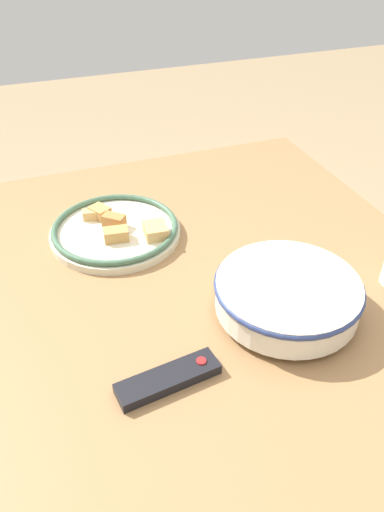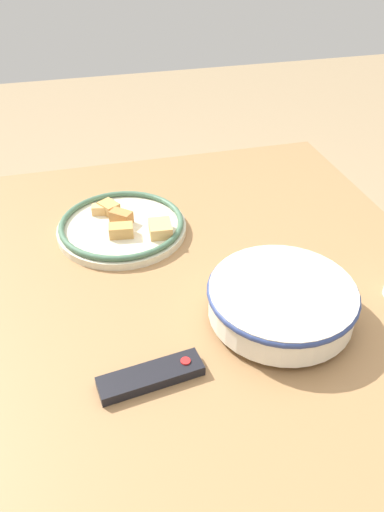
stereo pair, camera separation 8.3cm
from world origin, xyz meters
The scene contains 5 objects.
ground_plane centered at (0.00, 0.00, 0.00)m, with size 8.00×8.00×0.00m, color #9E8460.
dining_table centered at (0.00, 0.00, 0.66)m, with size 1.32×1.09×0.74m.
noodle_bowl centered at (-0.10, -0.13, 0.78)m, with size 0.29×0.29×0.08m.
food_plate centered at (0.28, 0.12, 0.75)m, with size 0.31×0.31×0.05m.
tv_remote centered at (-0.18, 0.14, 0.75)m, with size 0.07×0.19×0.02m.
Camera 1 is at (-0.72, 0.30, 1.42)m, focal length 35.00 mm.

